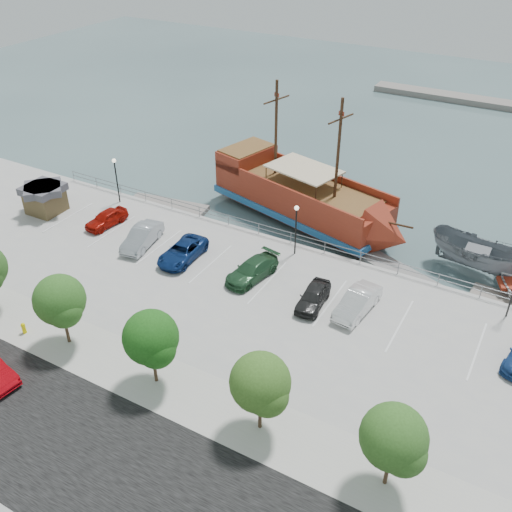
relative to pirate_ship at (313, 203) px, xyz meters
The scene contains 22 objects.
ground 13.48m from the pirate_ship, 83.36° to the right, with size 160.00×160.00×0.00m, color #374F54.
street 29.29m from the pirate_ship, 86.98° to the right, with size 100.00×8.00×0.04m, color black.
sidewalk 23.30m from the pirate_ship, 86.20° to the right, with size 100.00×4.00×0.05m, color #AEACA3.
seawall_railing 5.67m from the pirate_ship, 74.15° to the right, with size 50.00×0.06×1.00m.
pirate_ship is the anchor object (origin of this frame).
patrol_boat 14.37m from the pirate_ship, ahead, with size 2.84×7.54×2.92m, color slate.
dock_west 13.81m from the pirate_ship, 162.89° to the right, with size 7.71×2.20×0.44m, color gray.
dock_mid 10.40m from the pirate_ship, 23.19° to the right, with size 6.75×1.93×0.39m, color gray.
shed 23.77m from the pirate_ship, 151.50° to the right, with size 3.15×3.15×2.55m.
fire_hydrant 25.89m from the pirate_ship, 111.80° to the right, with size 0.29×0.29×0.82m.
lamp_post_left 17.88m from the pirate_ship, 157.77° to the right, with size 0.36×0.36×4.28m.
lamp_post_mid 7.14m from the pirate_ship, 77.10° to the right, with size 0.36×0.36×4.28m.
tree_c 24.24m from the pirate_ship, 105.16° to the right, with size 3.30×3.20×5.00m.
tree_d 23.41m from the pirate_ship, 88.31° to the right, with size 3.30×3.20×5.00m.
tree_e 24.63m from the pirate_ship, 71.74° to the right, with size 3.30×3.20×5.00m.
tree_f 27.63m from the pirate_ship, 57.77° to the right, with size 3.30×3.20×5.00m.
parked_car_a 17.98m from the pirate_ship, 143.88° to the right, with size 1.60×3.96×1.35m, color #9D0F06.
parked_car_b 15.22m from the pirate_ship, 130.02° to the right, with size 1.64×4.71×1.55m, color #99A0A7.
parked_car_c 13.06m from the pirate_ship, 116.10° to the right, with size 2.25×4.87×1.35m, color navy.
parked_car_d 11.29m from the pirate_ship, 88.82° to the right, with size 1.94×4.78×1.39m, color #265230.
parked_car_e 13.23m from the pirate_ship, 65.27° to the right, with size 1.62×4.03×1.37m, color black.
parked_car_f 14.06m from the pirate_ship, 53.00° to the right, with size 1.62×4.65×1.53m, color silver.
Camera 1 is at (15.99, -28.18, 24.59)m, focal length 40.00 mm.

